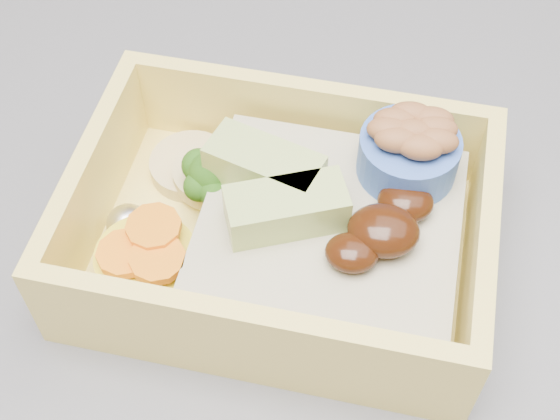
# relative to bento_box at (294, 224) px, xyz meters

# --- Properties ---
(bento_box) EXTENTS (0.21, 0.16, 0.07)m
(bento_box) POSITION_rel_bento_box_xyz_m (0.00, 0.00, 0.00)
(bento_box) COLOR #F9DD66
(bento_box) RESTS_ON island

